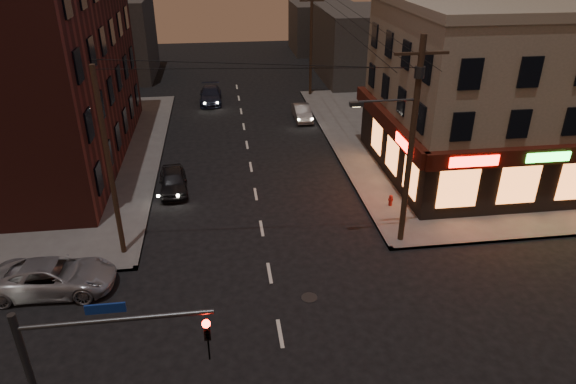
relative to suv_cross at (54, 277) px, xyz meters
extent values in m
plane|color=black|center=(9.29, -4.00, -0.71)|extent=(120.00, 120.00, 0.00)
cube|color=#514F4C|center=(27.29, 15.00, -0.64)|extent=(24.00, 28.00, 0.15)
cube|color=tan|center=(25.29, 9.50, 4.44)|extent=(15.00, 12.00, 10.00)
cube|color=tan|center=(25.29, 9.50, 9.69)|extent=(15.20, 12.20, 0.50)
cube|color=black|center=(25.29, 3.55, 1.14)|extent=(15.12, 0.25, 3.40)
cube|color=black|center=(17.84, 9.50, 1.14)|extent=(0.25, 12.12, 3.40)
cube|color=#3B1009|center=(25.29, 3.25, 2.94)|extent=(15.60, 0.50, 0.90)
cube|color=#3B1009|center=(17.54, 9.50, 2.94)|extent=(0.50, 12.60, 0.90)
cube|color=#FF140C|center=(19.99, 2.98, 2.94)|extent=(2.60, 0.06, 0.55)
cube|color=#26FF3F|center=(23.99, 2.98, 2.94)|extent=(2.40, 0.06, 0.50)
cube|color=#FF140C|center=(17.27, 5.70, 2.94)|extent=(0.06, 2.60, 0.55)
cube|color=orange|center=(24.69, 3.40, 1.24)|extent=(12.40, 0.08, 2.20)
cube|color=orange|center=(17.69, 8.50, 1.24)|extent=(0.08, 8.40, 2.20)
cube|color=#481B17|center=(-5.21, 15.00, 5.94)|extent=(12.00, 20.00, 13.00)
cube|color=#3F3D3A|center=(23.29, 34.00, 2.79)|extent=(10.00, 12.00, 7.00)
cube|color=#3F3D3A|center=(-3.71, 38.00, 3.29)|extent=(9.00, 10.00, 8.00)
cube|color=#3F3D3A|center=(21.29, 48.00, 2.29)|extent=(8.00, 8.00, 6.00)
cylinder|color=#382619|center=(16.09, 1.80, 4.44)|extent=(0.28, 0.28, 10.00)
cube|color=#382619|center=(16.09, 1.80, 8.64)|extent=(2.40, 0.12, 0.12)
cylinder|color=#333538|center=(16.09, 1.80, 7.84)|extent=(0.44, 0.44, 0.50)
cylinder|color=#333538|center=(14.79, 1.80, 6.64)|extent=(2.60, 0.10, 0.10)
cube|color=#333538|center=(13.39, 1.80, 6.54)|extent=(0.60, 0.25, 0.18)
cube|color=#FFD88C|center=(13.39, 1.80, 6.44)|extent=(0.35, 0.15, 0.04)
cylinder|color=#382619|center=(16.09, 28.00, 3.94)|extent=(0.26, 0.26, 9.00)
cylinder|color=#382619|center=(2.49, 2.50, 3.94)|extent=(0.24, 0.24, 9.00)
cylinder|color=#333538|center=(4.89, -9.60, 5.29)|extent=(4.40, 0.12, 0.12)
imported|color=black|center=(6.89, -9.60, 4.79)|extent=(0.16, 0.20, 1.00)
sphere|color=#FF0C05|center=(6.89, -9.72, 5.04)|extent=(0.20, 0.20, 0.20)
cube|color=navy|center=(4.69, -9.60, 5.64)|extent=(0.90, 0.05, 0.25)
imported|color=gray|center=(0.00, 0.00, 0.00)|extent=(5.27, 2.66, 1.43)
imported|color=black|center=(4.46, 9.09, -0.05)|extent=(1.93, 4.06, 1.34)
imported|color=slate|center=(14.20, 21.07, -0.10)|extent=(1.34, 3.74, 1.23)
imported|color=black|center=(6.71, 27.00, -0.03)|extent=(1.98, 4.75, 1.37)
cylinder|color=maroon|center=(16.69, 5.29, -0.30)|extent=(0.26, 0.26, 0.53)
sphere|color=maroon|center=(16.69, 5.29, -0.01)|extent=(0.21, 0.21, 0.21)
cylinder|color=maroon|center=(16.69, 5.29, -0.19)|extent=(0.30, 0.22, 0.11)
cylinder|color=maroon|center=(16.69, 5.29, -0.19)|extent=(0.22, 0.30, 0.11)
camera|label=1|loc=(7.53, -19.16, 13.17)|focal=32.00mm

